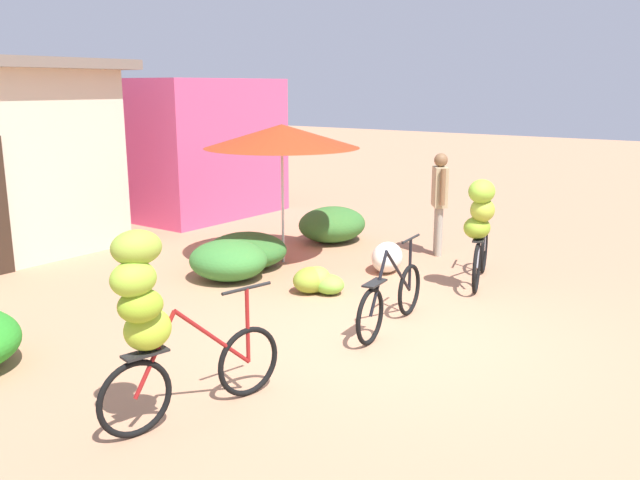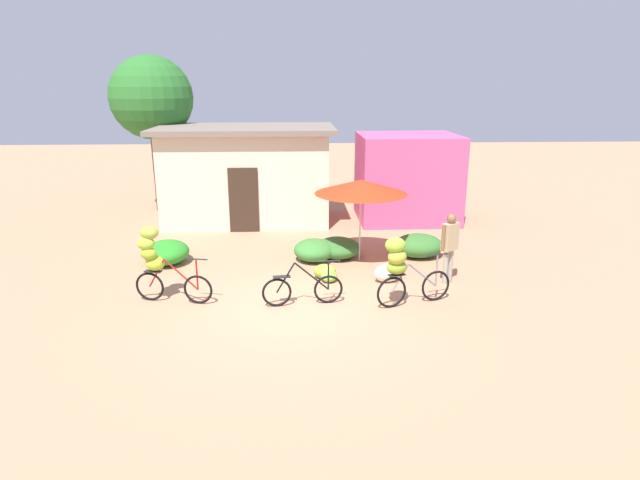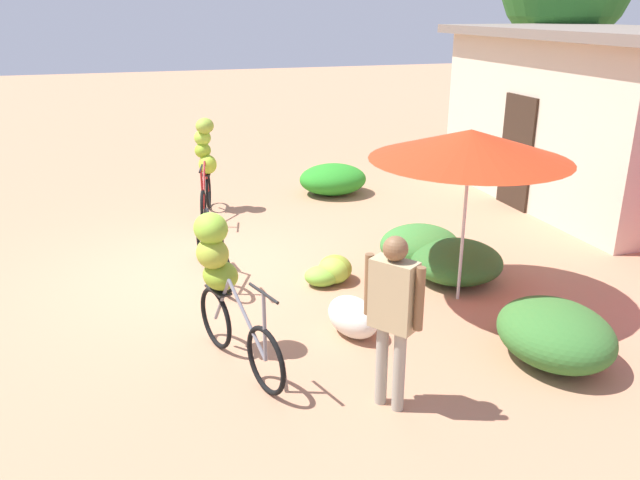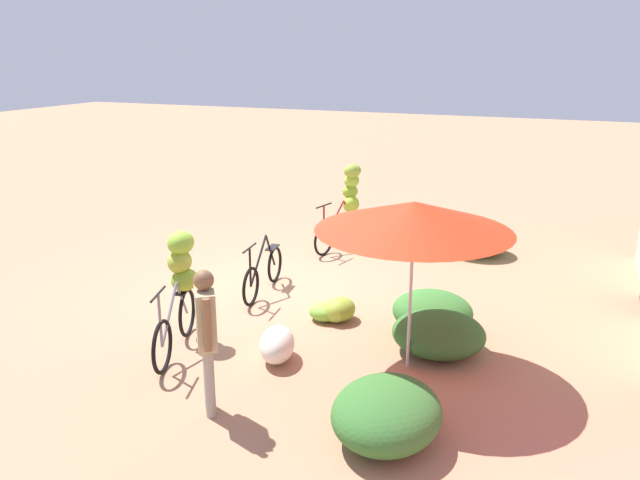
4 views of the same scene
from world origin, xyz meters
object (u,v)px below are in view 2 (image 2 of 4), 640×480
object	(u,v)px
shop_pink	(407,178)
bicycle_center_loaded	(402,265)
market_umbrella	(361,187)
bicycle_near_pile	(303,289)
produce_sack	(388,273)
tree_behind_building	(152,99)
bicycle_leftmost	(156,259)
banana_pile_on_ground	(326,272)
building_low	(247,174)
person_vendor	(450,241)

from	to	relation	value
shop_pink	bicycle_center_loaded	xyz separation A→B (m)	(-1.60, -7.27, -0.51)
shop_pink	market_umbrella	size ratio (longest dim) A/B	1.36
bicycle_near_pile	produce_sack	world-z (taller)	bicycle_near_pile
tree_behind_building	bicycle_near_pile	world-z (taller)	tree_behind_building
bicycle_leftmost	banana_pile_on_ground	distance (m)	3.88
building_low	bicycle_near_pile	distance (m)	7.49
tree_behind_building	person_vendor	bearing A→B (deg)	-42.67
market_umbrella	bicycle_center_loaded	distance (m)	3.22
banana_pile_on_ground	market_umbrella	bearing A→B (deg)	54.67
market_umbrella	produce_sack	xyz separation A→B (m)	(0.48, -1.58, -1.73)
market_umbrella	person_vendor	distance (m)	2.70
banana_pile_on_ground	produce_sack	world-z (taller)	produce_sack
market_umbrella	person_vendor	bearing A→B (deg)	-43.12
tree_behind_building	bicycle_leftmost	size ratio (longest dim) A/B	3.19
market_umbrella	bicycle_center_loaded	world-z (taller)	market_umbrella
produce_sack	person_vendor	size ratio (longest dim) A/B	0.42
shop_pink	person_vendor	world-z (taller)	shop_pink
bicycle_leftmost	bicycle_near_pile	xyz separation A→B (m)	(3.04, -0.35, -0.60)
bicycle_near_pile	bicycle_center_loaded	size ratio (longest dim) A/B	1.02
market_umbrella	banana_pile_on_ground	distance (m)	2.43
building_low	shop_pink	distance (m)	5.32
bicycle_near_pile	person_vendor	bearing A→B (deg)	18.05
shop_pink	market_umbrella	xyz separation A→B (m)	(-2.09, -4.26, 0.54)
bicycle_near_pile	banana_pile_on_ground	xyz separation A→B (m)	(0.58, 1.48, -0.19)
bicycle_center_loaded	banana_pile_on_ground	size ratio (longest dim) A/B	2.22
building_low	shop_pink	xyz separation A→B (m)	(5.32, -0.10, -0.16)
building_low	person_vendor	world-z (taller)	building_low
market_umbrella	produce_sack	bearing A→B (deg)	-73.00
bicycle_leftmost	produce_sack	bearing A→B (deg)	10.08
bicycle_center_loaded	person_vendor	world-z (taller)	person_vendor
tree_behind_building	produce_sack	world-z (taller)	tree_behind_building
building_low	shop_pink	world-z (taller)	building_low
market_umbrella	banana_pile_on_ground	world-z (taller)	market_umbrella
bicycle_leftmost	banana_pile_on_ground	xyz separation A→B (m)	(3.62, 1.14, -0.79)
bicycle_near_pile	bicycle_center_loaded	bearing A→B (deg)	-4.97
building_low	banana_pile_on_ground	size ratio (longest dim) A/B	7.67
shop_pink	bicycle_near_pile	size ratio (longest dim) A/B	1.88
person_vendor	shop_pink	bearing A→B (deg)	87.69
banana_pile_on_ground	bicycle_leftmost	bearing A→B (deg)	-162.58
bicycle_center_loaded	tree_behind_building	bearing A→B (deg)	127.95
building_low	tree_behind_building	size ratio (longest dim) A/B	1.07
shop_pink	bicycle_near_pile	world-z (taller)	shop_pink
tree_behind_building	bicycle_center_loaded	xyz separation A→B (m)	(7.02, -9.00, -3.03)
shop_pink	tree_behind_building	world-z (taller)	tree_behind_building
bicycle_leftmost	bicycle_center_loaded	size ratio (longest dim) A/B	1.02
banana_pile_on_ground	building_low	bearing A→B (deg)	111.77
building_low	person_vendor	size ratio (longest dim) A/B	3.48
shop_pink	bicycle_near_pile	xyz separation A→B (m)	(-3.62, -7.09, -1.07)
market_umbrella	bicycle_near_pile	size ratio (longest dim) A/B	1.38
produce_sack	bicycle_leftmost	bearing A→B (deg)	-169.92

